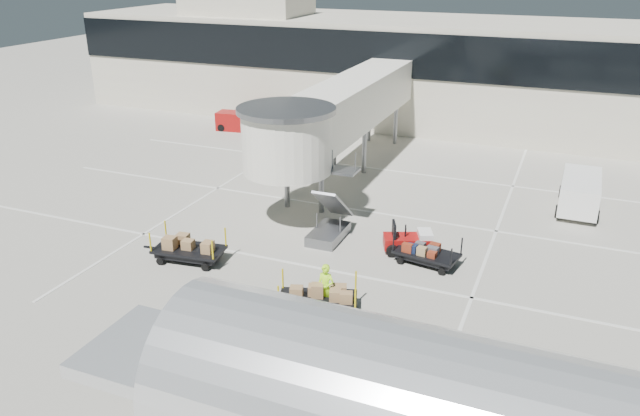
{
  "coord_description": "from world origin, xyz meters",
  "views": [
    {
      "loc": [
        8.7,
        -20.43,
        12.82
      ],
      "look_at": [
        -1.41,
        3.97,
        2.0
      ],
      "focal_mm": 35.0,
      "sensor_mm": 36.0,
      "label": 1
    }
  ],
  "objects_px": {
    "box_cart_near": "(318,299)",
    "suitcase_cart": "(428,254)",
    "ground_worker": "(326,287)",
    "minivan": "(580,190)",
    "box_cart_far": "(187,250)",
    "baggage_tug": "(408,241)",
    "belt_loader": "(240,121)"
  },
  "relations": [
    {
      "from": "ground_worker",
      "to": "minivan",
      "type": "xyz_separation_m",
      "value": [
        8.75,
        14.79,
        0.12
      ]
    },
    {
      "from": "baggage_tug",
      "to": "suitcase_cart",
      "type": "xyz_separation_m",
      "value": [
        1.16,
        -0.91,
        -0.05
      ]
    },
    {
      "from": "minivan",
      "to": "box_cart_near",
      "type": "bearing_deg",
      "value": -120.1
    },
    {
      "from": "baggage_tug",
      "to": "belt_loader",
      "type": "distance_m",
      "value": 23.68
    },
    {
      "from": "suitcase_cart",
      "to": "box_cart_far",
      "type": "relative_size",
      "value": 0.91
    },
    {
      "from": "ground_worker",
      "to": "belt_loader",
      "type": "bearing_deg",
      "value": 129.73
    },
    {
      "from": "suitcase_cart",
      "to": "minivan",
      "type": "relative_size",
      "value": 0.74
    },
    {
      "from": "box_cart_near",
      "to": "suitcase_cart",
      "type": "bearing_deg",
      "value": 42.96
    },
    {
      "from": "box_cart_far",
      "to": "minivan",
      "type": "distance_m",
      "value": 20.88
    },
    {
      "from": "baggage_tug",
      "to": "belt_loader",
      "type": "xyz_separation_m",
      "value": [
        -17.65,
        15.79,
        0.18
      ]
    },
    {
      "from": "belt_loader",
      "to": "ground_worker",
      "type": "bearing_deg",
      "value": -61.86
    },
    {
      "from": "ground_worker",
      "to": "belt_loader",
      "type": "height_order",
      "value": "ground_worker"
    },
    {
      "from": "box_cart_far",
      "to": "box_cart_near",
      "type": "bearing_deg",
      "value": -20.32
    },
    {
      "from": "box_cart_far",
      "to": "suitcase_cart",
      "type": "bearing_deg",
      "value": 13.85
    },
    {
      "from": "suitcase_cart",
      "to": "minivan",
      "type": "height_order",
      "value": "minivan"
    },
    {
      "from": "minivan",
      "to": "ground_worker",
      "type": "bearing_deg",
      "value": -120.02
    },
    {
      "from": "suitcase_cart",
      "to": "belt_loader",
      "type": "xyz_separation_m",
      "value": [
        -18.81,
        16.7,
        0.23
      ]
    },
    {
      "from": "baggage_tug",
      "to": "minivan",
      "type": "xyz_separation_m",
      "value": [
        7.11,
        8.63,
        0.55
      ]
    },
    {
      "from": "baggage_tug",
      "to": "box_cart_far",
      "type": "xyz_separation_m",
      "value": [
        -8.9,
        -4.75,
        0.03
      ]
    },
    {
      "from": "minivan",
      "to": "baggage_tug",
      "type": "bearing_deg",
      "value": -128.88
    },
    {
      "from": "baggage_tug",
      "to": "box_cart_near",
      "type": "bearing_deg",
      "value": -127.7
    },
    {
      "from": "suitcase_cart",
      "to": "box_cart_near",
      "type": "relative_size",
      "value": 0.94
    },
    {
      "from": "minivan",
      "to": "belt_loader",
      "type": "relative_size",
      "value": 1.2
    },
    {
      "from": "suitcase_cart",
      "to": "minivan",
      "type": "xyz_separation_m",
      "value": [
        5.95,
        9.54,
        0.6
      ]
    },
    {
      "from": "box_cart_far",
      "to": "minivan",
      "type": "relative_size",
      "value": 0.82
    },
    {
      "from": "suitcase_cart",
      "to": "minivan",
      "type": "distance_m",
      "value": 11.26
    },
    {
      "from": "box_cart_near",
      "to": "ground_worker",
      "type": "distance_m",
      "value": 0.51
    },
    {
      "from": "baggage_tug",
      "to": "box_cart_far",
      "type": "relative_size",
      "value": 0.62
    },
    {
      "from": "baggage_tug",
      "to": "box_cart_far",
      "type": "bearing_deg",
      "value": -173.75
    },
    {
      "from": "ground_worker",
      "to": "minivan",
      "type": "distance_m",
      "value": 17.18
    },
    {
      "from": "baggage_tug",
      "to": "ground_worker",
      "type": "relative_size",
      "value": 1.27
    },
    {
      "from": "box_cart_near",
      "to": "box_cart_far",
      "type": "bearing_deg",
      "value": 148.12
    }
  ]
}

